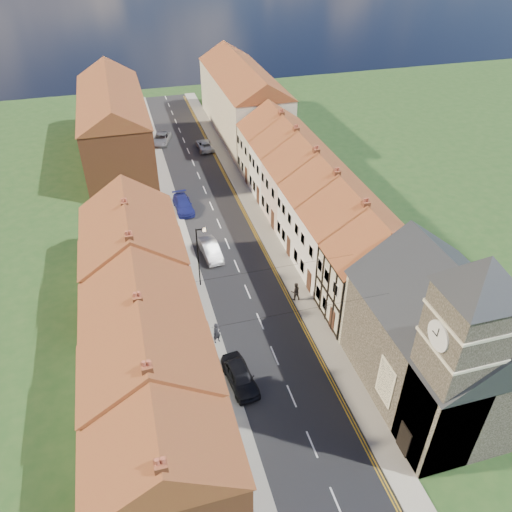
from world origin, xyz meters
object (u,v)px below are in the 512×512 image
at_px(car_distant, 161,139).
at_px(pedestrian_right, 295,291).
at_px(pedestrian_left, 217,333).
at_px(lamppost, 199,254).
at_px(car_distant_b, 205,145).
at_px(church, 448,337).
at_px(car_far, 183,205).
at_px(car_mid, 210,250).
at_px(car_near, 240,376).

relative_size(car_distant, pedestrian_right, 2.84).
bearing_deg(pedestrian_right, pedestrian_left, 24.88).
height_order(lamppost, pedestrian_left, lamppost).
bearing_deg(lamppost, car_distant, 88.96).
xyz_separation_m(car_distant, car_distant_b, (5.60, -3.73, -0.05)).
bearing_deg(car_distant_b, lamppost, 77.99).
bearing_deg(pedestrian_left, church, -53.74).
distance_m(church, car_far, 33.55).
bearing_deg(car_mid, pedestrian_left, -104.11).
xyz_separation_m(car_mid, pedestrian_right, (5.75, -8.58, 0.26)).
bearing_deg(car_distant_b, car_distant, -33.98).
height_order(church, pedestrian_left, church).
height_order(lamppost, car_distant_b, lamppost).
xyz_separation_m(car_near, car_far, (0.00, 25.87, -0.07)).
relative_size(car_mid, pedestrian_right, 2.56).
relative_size(car_far, car_distant_b, 1.04).
bearing_deg(pedestrian_right, car_mid, -54.06).
bearing_deg(lamppost, car_far, 87.50).
bearing_deg(pedestrian_left, pedestrian_right, 3.85).
bearing_deg(car_mid, car_distant, 87.19).
bearing_deg(car_far, church, -70.01).
bearing_deg(car_mid, car_distant_b, 75.11).
distance_m(pedestrian_left, car_distant_b, 37.97).
height_order(church, pedestrian_right, church).
relative_size(car_near, car_mid, 1.00).
distance_m(lamppost, car_distant, 33.85).
bearing_deg(pedestrian_left, car_mid, 62.00).
height_order(car_distant, car_distant_b, car_distant).
bearing_deg(car_distant_b, pedestrian_left, 80.09).
distance_m(lamppost, car_distant_b, 30.77).
bearing_deg(lamppost, pedestrian_left, -90.93).
height_order(church, lamppost, church).
distance_m(car_near, car_distant, 45.60).
bearing_deg(church, pedestrian_left, 145.19).
bearing_deg(pedestrian_right, church, 116.54).
relative_size(church, car_distant_b, 3.37).
relative_size(church, car_far, 3.23).
distance_m(car_distant, car_distant_b, 6.72).
bearing_deg(car_far, car_mid, -85.50).
xyz_separation_m(church, car_distant, (-12.56, 50.40, -5.20)).
xyz_separation_m(church, car_far, (-12.56, 30.68, -5.19)).
relative_size(church, car_mid, 3.45).
height_order(car_far, car_distant_b, car_far).
height_order(car_mid, car_far, car_mid).
bearing_deg(church, pedestrian_right, 114.45).
distance_m(lamppost, car_far, 14.30).
bearing_deg(lamppost, pedestrian_right, -29.38).
xyz_separation_m(church, car_distant_b, (-6.96, 46.68, -5.25)).
relative_size(car_near, car_distant, 0.90).
relative_size(church, pedestrian_right, 8.83).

